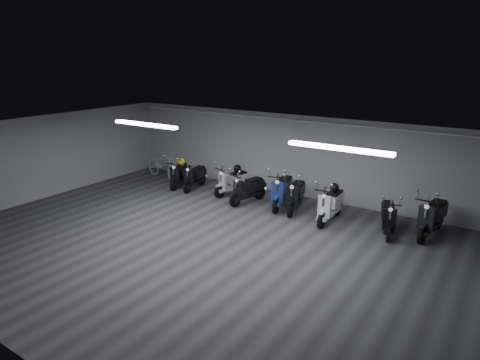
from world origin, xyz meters
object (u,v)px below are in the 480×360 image
Objects in this scene: scooter_2 at (232,178)px; scooter_7 at (389,212)px; scooter_3 at (248,185)px; bicycle at (163,162)px; helmet_0 at (237,168)px; scooter_4 at (282,186)px; scooter_5 at (295,190)px; helmet_2 at (182,162)px; scooter_0 at (180,170)px; scooter_9 at (433,211)px; scooter_1 at (194,173)px; scooter_6 at (331,200)px; helmet_1 at (334,188)px.

scooter_2 is 5.47m from scooter_7.
scooter_3 is 0.82× the size of bicycle.
bicycle reaches higher than helmet_0.
scooter_2 is 2.04m from scooter_4.
scooter_4 is at bearing 157.20° from scooter_5.
helmet_2 is at bearing -86.10° from bicycle.
scooter_5 is (4.71, 0.07, 0.05)m from scooter_0.
scooter_2 is 2.25m from helmet_2.
scooter_0 is 0.86× the size of scooter_9.
scooter_3 reaches higher than helmet_2.
scooter_6 is at bearing -13.46° from scooter_1.
scooter_7 is 5.44m from helmet_0.
scooter_2 reaches higher than helmet_1.
helmet_0 is (-3.75, 0.70, 0.23)m from scooter_6.
scooter_3 is at bearing -175.82° from helmet_1.
scooter_5 is (4.07, 0.00, 0.06)m from scooter_1.
scooter_2 is at bearing -2.35° from scooter_1.
bicycle is 1.22m from helmet_2.
scooter_1 is 5.34m from helmet_1.
scooter_6 reaches higher than scooter_2.
scooter_7 is (7.62, -0.11, 0.01)m from scooter_0.
scooter_4 is 4.26m from helmet_2.
scooter_5 is at bearing 167.58° from scooter_6.
helmet_1 is (-0.00, 0.25, 0.30)m from scooter_6.
helmet_2 is (1.18, -0.21, 0.23)m from bicycle.
scooter_1 is at bearing -155.65° from scooter_2.
helmet_2 is (-6.04, 0.15, -0.08)m from helmet_1.
scooter_2 is 0.99× the size of scooter_7.
scooter_6 is 0.94× the size of scooter_9.
scooter_0 is 2.30m from helmet_0.
helmet_0 is (0.06, 0.22, 0.29)m from scooter_2.
scooter_4 is 1.14× the size of scooter_7.
scooter_7 reaches higher than helmet_0.
scooter_2 is at bearing -9.16° from scooter_0.
scooter_9 reaches higher than bicycle.
scooter_6 reaches higher than scooter_0.
bicycle is at bearing 177.18° from helmet_1.
scooter_7 is at bearing 13.20° from scooter_3.
scooter_4 is at bearing 168.26° from scooter_6.
bicycle is at bearing 170.01° from helmet_2.
scooter_7 reaches higher than helmet_1.
scooter_0 is at bearing 167.23° from scooter_5.
bicycle is (-3.41, 0.13, 0.05)m from scooter_2.
scooter_5 is 2.54m from helmet_0.
scooter_5 reaches higher than scooter_0.
scooter_7 is (2.90, -0.18, -0.05)m from scooter_5.
scooter_9 is 2.70m from helmet_1.
scooter_7 is (1.64, 0.07, -0.05)m from scooter_6.
helmet_0 is at bearing 168.44° from scooter_6.
scooter_9 reaches higher than scooter_2.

